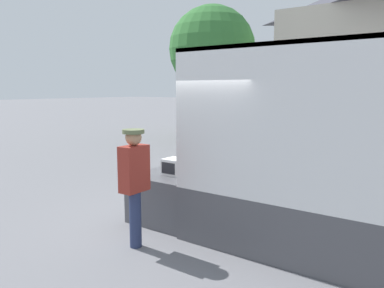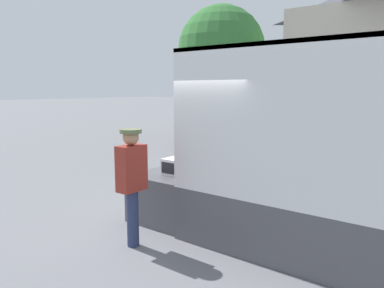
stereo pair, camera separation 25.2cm
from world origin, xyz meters
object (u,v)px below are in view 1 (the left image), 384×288
at_px(microwave, 177,167).
at_px(worker_person, 134,175).
at_px(street_tree, 212,50).
at_px(portable_generator, 201,156).

relative_size(microwave, worker_person, 0.25).
distance_m(microwave, street_tree, 11.64).
relative_size(portable_generator, worker_person, 0.39).
distance_m(portable_generator, worker_person, 2.04).
bearing_deg(street_tree, portable_generator, -58.56).
bearing_deg(portable_generator, street_tree, 121.44).
bearing_deg(portable_generator, worker_person, -84.75).
distance_m(microwave, worker_person, 1.26).
xyz_separation_m(portable_generator, street_tree, (-5.49, 8.97, 3.08)).
xyz_separation_m(microwave, portable_generator, (-0.01, 0.79, 0.09)).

